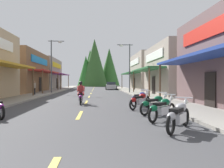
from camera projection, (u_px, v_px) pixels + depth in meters
ground at (91, 95)px, 24.75m from camera, size 9.12×77.46×0.10m
sidewalk_left at (40, 94)px, 24.33m from camera, size 2.69×77.46×0.12m
sidewalk_right at (139, 93)px, 25.17m from camera, size 2.69×77.46×0.12m
centerline_dashes at (92, 92)px, 29.83m from camera, size 0.16×55.30×0.01m
storefront_left_middle at (17, 72)px, 28.80m from camera, size 8.22×11.09×5.67m
storefront_left_far at (35, 74)px, 40.94m from camera, size 10.51×11.41×5.97m
storefront_right_middle at (186, 70)px, 23.78m from camera, size 9.47×9.66×5.67m
storefront_right_far at (158, 72)px, 36.15m from camera, size 10.32×11.37×6.17m
streetlamp_left at (54, 59)px, 26.00m from camera, size 1.99×0.30×6.71m
streetlamp_right at (127, 61)px, 26.48m from camera, size 1.99×0.30×6.31m
motorcycle_parked_right_0 at (179, 115)px, 6.60m from camera, size 1.43×1.72×1.04m
motorcycle_parked_right_1 at (162, 108)px, 8.29m from camera, size 1.62×1.55×1.04m
motorcycle_parked_right_2 at (155, 104)px, 9.85m from camera, size 1.82×1.29×1.04m
motorcycle_parked_right_3 at (140, 100)px, 11.73m from camera, size 1.59×1.58×1.04m
motorcycle_parked_right_4 at (140, 98)px, 13.21m from camera, size 1.55×1.61×1.04m
rider_cruising_lead at (81, 94)px, 14.18m from camera, size 0.60×2.14×1.57m
pedestrian_browsing at (34, 87)px, 22.08m from camera, size 0.45×0.43×1.60m
parked_car_curbside at (111, 86)px, 38.56m from camera, size 2.18×4.36×1.40m
treeline_backdrop at (97, 66)px, 61.97m from camera, size 12.85×10.86×13.91m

